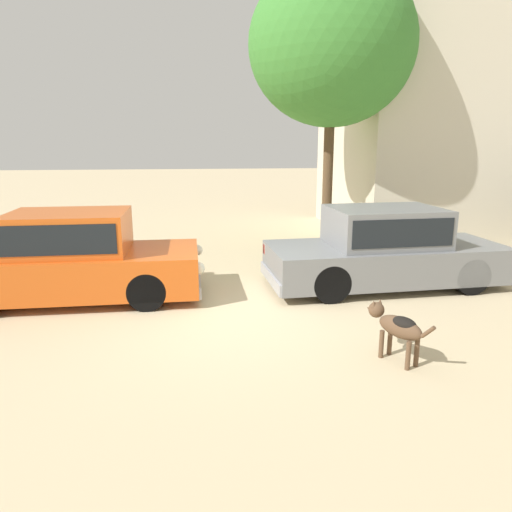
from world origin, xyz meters
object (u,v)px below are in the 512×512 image
(stray_dog_spotted, at_px, (396,325))
(parked_sedan_nearest, at_px, (73,257))
(parked_sedan_second, at_px, (385,248))
(acacia_tree_left, at_px, (332,45))

(stray_dog_spotted, bearing_deg, parked_sedan_nearest, 28.88)
(parked_sedan_second, height_order, acacia_tree_left, acacia_tree_left)
(parked_sedan_nearest, relative_size, stray_dog_spotted, 4.58)
(parked_sedan_nearest, bearing_deg, parked_sedan_second, 0.31)
(parked_sedan_nearest, xyz_separation_m, acacia_tree_left, (5.20, 2.99, 3.99))
(parked_sedan_second, xyz_separation_m, stray_dog_spotted, (-1.04, -3.06, -0.26))
(parked_sedan_second, xyz_separation_m, acacia_tree_left, (-0.34, 2.88, 4.00))
(parked_sedan_nearest, distance_m, stray_dog_spotted, 5.39)
(parked_sedan_second, height_order, stray_dog_spotted, parked_sedan_second)
(parked_sedan_nearest, relative_size, acacia_tree_left, 0.66)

